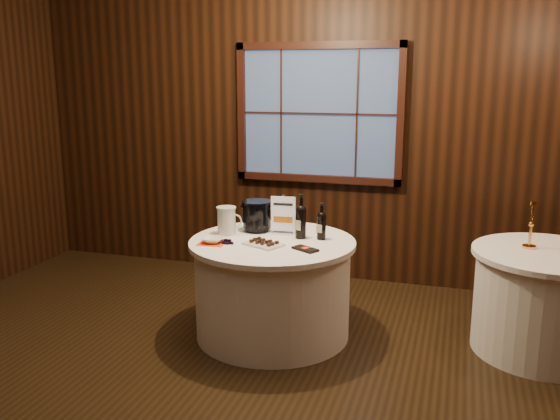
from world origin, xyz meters
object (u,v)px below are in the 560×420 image
(port_bottle_right, at_px, (321,224))
(cracker_bowl, at_px, (213,240))
(chocolate_plate, at_px, (263,243))
(sign_stand, at_px, (283,221))
(ice_bucket, at_px, (257,215))
(chocolate_box, at_px, (305,249))
(brass_candlestick, at_px, (530,231))
(port_bottle_left, at_px, (301,219))
(side_table, at_px, (545,302))
(glass_pitcher, at_px, (227,221))
(grape_bunch, at_px, (228,242))
(main_table, at_px, (273,287))

(port_bottle_right, bearing_deg, cracker_bowl, -137.28)
(chocolate_plate, bearing_deg, cracker_bowl, -172.24)
(sign_stand, height_order, ice_bucket, sign_stand)
(chocolate_box, height_order, brass_candlestick, brass_candlestick)
(port_bottle_left, distance_m, ice_bucket, 0.41)
(side_table, relative_size, ice_bucket, 4.33)
(ice_bucket, height_order, glass_pitcher, ice_bucket)
(port_bottle_left, distance_m, chocolate_plate, 0.37)
(ice_bucket, bearing_deg, grape_bunch, -101.67)
(main_table, distance_m, side_table, 2.02)
(sign_stand, bearing_deg, cracker_bowl, -141.74)
(grape_bunch, xyz_separation_m, brass_candlestick, (2.16, 0.55, 0.11))
(port_bottle_right, bearing_deg, side_table, 23.77)
(port_bottle_left, bearing_deg, port_bottle_right, 27.25)
(port_bottle_left, relative_size, cracker_bowl, 2.16)
(port_bottle_right, distance_m, grape_bunch, 0.73)
(cracker_bowl, bearing_deg, side_table, 11.78)
(chocolate_box, distance_m, grape_bunch, 0.60)
(main_table, height_order, side_table, same)
(port_bottle_right, xyz_separation_m, chocolate_box, (-0.04, -0.32, -0.12))
(main_table, bearing_deg, cracker_bowl, -153.69)
(ice_bucket, bearing_deg, cracker_bowl, -114.97)
(sign_stand, relative_size, brass_candlestick, 0.90)
(chocolate_box, height_order, glass_pitcher, glass_pitcher)
(main_table, bearing_deg, chocolate_plate, -98.25)
(chocolate_plate, bearing_deg, port_bottle_left, 52.63)
(port_bottle_right, relative_size, chocolate_plate, 0.87)
(grape_bunch, bearing_deg, main_table, 32.83)
(ice_bucket, bearing_deg, chocolate_box, -38.70)
(chocolate_plate, distance_m, grape_bunch, 0.27)
(side_table, relative_size, cracker_bowl, 6.73)
(chocolate_box, xyz_separation_m, grape_bunch, (-0.60, -0.01, 0.01))
(glass_pitcher, bearing_deg, port_bottle_left, 3.96)
(glass_pitcher, relative_size, brass_candlestick, 0.64)
(side_table, bearing_deg, sign_stand, -177.27)
(main_table, height_order, cracker_bowl, cracker_bowl)
(chocolate_box, height_order, grape_bunch, grape_bunch)
(chocolate_box, relative_size, grape_bunch, 1.27)
(port_bottle_right, bearing_deg, grape_bunch, -134.44)
(side_table, xyz_separation_m, brass_candlestick, (-0.14, 0.06, 0.51))
(side_table, height_order, chocolate_plate, chocolate_plate)
(main_table, relative_size, sign_stand, 4.04)
(side_table, height_order, grape_bunch, grape_bunch)
(glass_pitcher, bearing_deg, chocolate_plate, -31.62)
(chocolate_plate, xyz_separation_m, grape_bunch, (-0.27, -0.04, 0.00))
(port_bottle_right, distance_m, glass_pitcher, 0.76)
(sign_stand, bearing_deg, brass_candlestick, -0.15)
(main_table, height_order, glass_pitcher, glass_pitcher)
(port_bottle_right, height_order, grape_bunch, port_bottle_right)
(grape_bunch, relative_size, brass_candlestick, 0.43)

